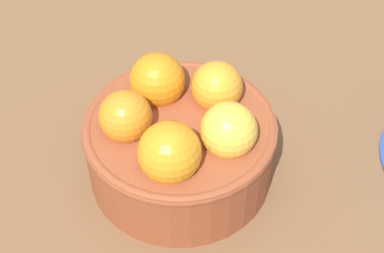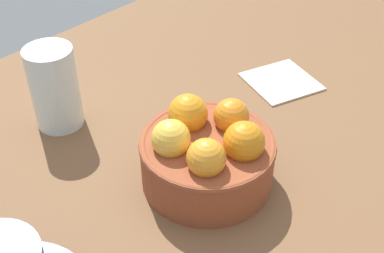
% 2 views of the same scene
% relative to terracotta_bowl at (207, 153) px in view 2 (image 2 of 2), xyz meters
% --- Properties ---
extents(ground_plane, '(1.53, 0.90, 0.04)m').
position_rel_terracotta_bowl_xyz_m(ground_plane, '(0.00, 0.00, -0.06)').
color(ground_plane, brown).
extents(terracotta_bowl, '(0.16, 0.16, 0.10)m').
position_rel_terracotta_bowl_xyz_m(terracotta_bowl, '(0.00, 0.00, 0.00)').
color(terracotta_bowl, brown).
rests_on(terracotta_bowl, ground_plane).
extents(water_glass, '(0.07, 0.07, 0.12)m').
position_rel_terracotta_bowl_xyz_m(water_glass, '(0.05, -0.23, 0.02)').
color(water_glass, silver).
rests_on(water_glass, ground_plane).
extents(folded_napkin, '(0.13, 0.13, 0.01)m').
position_rel_terracotta_bowl_xyz_m(folded_napkin, '(-0.24, -0.06, -0.04)').
color(folded_napkin, beige).
rests_on(folded_napkin, ground_plane).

